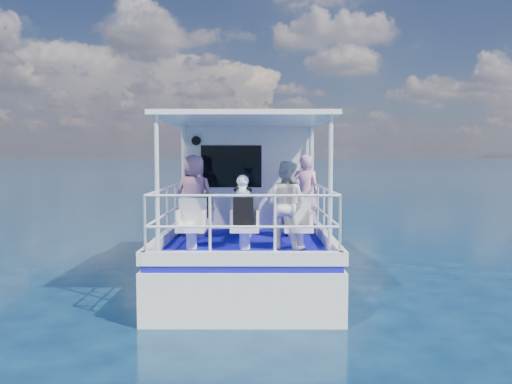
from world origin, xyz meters
TOP-DOWN VIEW (x-y plane):
  - ground at (0.00, 0.00)m, footprint 2000.00×2000.00m
  - hull at (0.00, 1.00)m, footprint 3.00×7.00m
  - deck at (0.00, 1.00)m, footprint 2.90×6.90m
  - cabin at (0.00, 2.30)m, footprint 2.85×2.00m
  - canopy at (0.00, -0.20)m, footprint 3.00×3.20m
  - canopy_posts at (0.00, -0.25)m, footprint 2.77×2.97m
  - railings at (0.00, -0.58)m, footprint 2.84×3.59m
  - seat_port_fwd at (-0.90, 0.20)m, footprint 0.48×0.46m
  - seat_center_fwd at (0.00, 0.20)m, footprint 0.48×0.46m
  - seat_stbd_fwd at (0.90, 0.20)m, footprint 0.48×0.46m
  - seat_port_aft at (-0.90, -1.10)m, footprint 0.48×0.46m
  - seat_center_aft at (0.00, -1.10)m, footprint 0.48×0.46m
  - seat_stbd_aft at (0.90, -1.10)m, footprint 0.48×0.46m
  - passenger_port_fwd at (-1.03, 0.27)m, footprint 0.68×0.55m
  - passenger_stbd_fwd at (1.20, 0.82)m, footprint 0.65×0.51m
  - passenger_stbd_aft at (0.70, -1.07)m, footprint 0.91×0.86m
  - backpack_port at (-0.91, 0.19)m, footprint 0.34×0.19m
  - backpack_center at (-0.02, -1.16)m, footprint 0.34×0.19m
  - compact_camera at (-0.91, 0.21)m, footprint 0.10×0.06m
  - panda at (-0.03, -1.17)m, footprint 0.25×0.21m

SIDE VIEW (x-z plane):
  - ground at x=0.00m, z-range 0.00..0.00m
  - hull at x=0.00m, z-range -0.80..0.80m
  - deck at x=0.00m, z-range 0.80..0.90m
  - seat_port_fwd at x=-0.90m, z-range 0.90..1.28m
  - seat_center_fwd at x=0.00m, z-range 0.90..1.28m
  - seat_stbd_fwd at x=0.90m, z-range 0.90..1.28m
  - seat_port_aft at x=-0.90m, z-range 0.90..1.28m
  - seat_center_aft at x=0.00m, z-range 0.90..1.28m
  - seat_stbd_aft at x=0.90m, z-range 0.90..1.28m
  - railings at x=0.00m, z-range 0.90..1.90m
  - backpack_port at x=-0.91m, z-range 1.28..1.73m
  - backpack_center at x=-0.02m, z-range 1.28..1.78m
  - passenger_stbd_aft at x=0.70m, z-range 0.90..2.39m
  - passenger_stbd_fwd at x=1.20m, z-range 0.90..2.49m
  - passenger_port_fwd at x=-1.03m, z-range 0.90..2.50m
  - compact_camera at x=-0.91m, z-range 1.73..1.78m
  - panda at x=-0.03m, z-range 1.78..2.17m
  - cabin at x=0.00m, z-range 0.90..3.10m
  - canopy_posts at x=0.00m, z-range 0.90..3.10m
  - canopy at x=0.00m, z-range 3.10..3.18m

